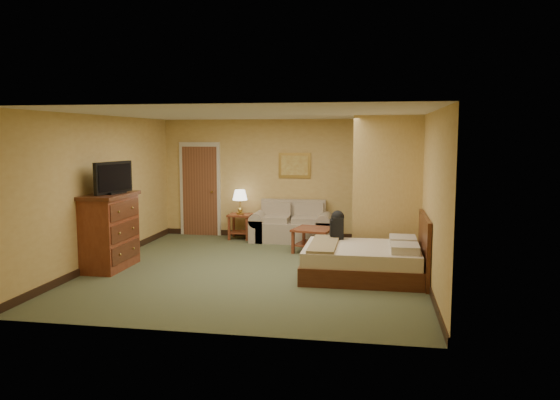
% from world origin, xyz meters
% --- Properties ---
extents(floor, '(6.00, 6.00, 0.00)m').
position_xyz_m(floor, '(0.00, 0.00, 0.00)').
color(floor, '#4E5637').
rests_on(floor, ground).
extents(ceiling, '(6.00, 6.00, 0.00)m').
position_xyz_m(ceiling, '(0.00, 0.00, 2.60)').
color(ceiling, white).
rests_on(ceiling, back_wall).
extents(back_wall, '(5.50, 0.02, 2.60)m').
position_xyz_m(back_wall, '(0.00, 3.00, 1.30)').
color(back_wall, tan).
rests_on(back_wall, floor).
extents(left_wall, '(0.02, 6.00, 2.60)m').
position_xyz_m(left_wall, '(-2.75, 0.00, 1.30)').
color(left_wall, tan).
rests_on(left_wall, floor).
extents(right_wall, '(0.02, 6.00, 2.60)m').
position_xyz_m(right_wall, '(2.75, 0.00, 1.30)').
color(right_wall, tan).
rests_on(right_wall, floor).
extents(partition, '(1.20, 0.15, 2.60)m').
position_xyz_m(partition, '(2.15, 0.93, 1.30)').
color(partition, tan).
rests_on(partition, floor).
extents(door, '(0.94, 0.16, 2.10)m').
position_xyz_m(door, '(-1.95, 2.96, 1.03)').
color(door, beige).
rests_on(door, floor).
extents(baseboard, '(5.50, 0.02, 0.12)m').
position_xyz_m(baseboard, '(0.00, 2.99, 0.06)').
color(baseboard, black).
rests_on(baseboard, floor).
extents(loveseat, '(1.72, 0.80, 0.87)m').
position_xyz_m(loveseat, '(0.20, 2.57, 0.28)').
color(loveseat, tan).
rests_on(loveseat, floor).
extents(side_table, '(0.50, 0.50, 0.55)m').
position_xyz_m(side_table, '(-0.95, 2.65, 0.36)').
color(side_table, maroon).
rests_on(side_table, floor).
extents(table_lamp, '(0.32, 0.32, 0.53)m').
position_xyz_m(table_lamp, '(-0.95, 2.65, 0.95)').
color(table_lamp, '#B89A43').
rests_on(table_lamp, side_table).
extents(coffee_table, '(0.86, 0.86, 0.46)m').
position_xyz_m(coffee_table, '(0.78, 1.59, 0.33)').
color(coffee_table, maroon).
rests_on(coffee_table, floor).
extents(wall_picture, '(0.70, 0.04, 0.55)m').
position_xyz_m(wall_picture, '(0.20, 2.97, 1.60)').
color(wall_picture, '#B78E3F').
rests_on(wall_picture, back_wall).
extents(dresser, '(0.63, 1.20, 1.28)m').
position_xyz_m(dresser, '(-2.48, -0.32, 0.65)').
color(dresser, maroon).
rests_on(dresser, floor).
extents(tv, '(0.30, 0.87, 0.54)m').
position_xyz_m(tv, '(-2.38, -0.32, 1.53)').
color(tv, black).
rests_on(tv, dresser).
extents(bed, '(1.92, 1.58, 1.02)m').
position_xyz_m(bed, '(1.82, -0.19, 0.28)').
color(bed, '#451E10').
rests_on(bed, floor).
extents(backpack, '(0.22, 0.30, 0.48)m').
position_xyz_m(backpack, '(1.32, 0.42, 0.75)').
color(backpack, black).
rests_on(backpack, bed).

